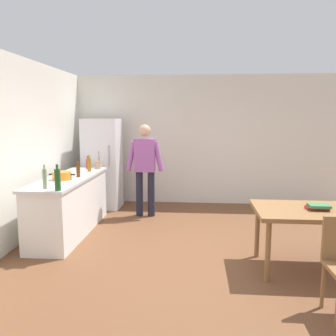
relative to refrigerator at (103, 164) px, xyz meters
name	(u,v)px	position (x,y,z in m)	size (l,w,h in m)	color
ground_plane	(196,256)	(1.90, -2.40, -0.90)	(14.00, 14.00, 0.00)	brown
wall_back	(197,140)	(1.90, 0.60, 0.45)	(6.40, 0.12, 2.70)	silver
wall_left	(10,152)	(-0.70, -2.20, 0.45)	(0.12, 5.60, 2.70)	silver
kitchen_counter	(70,205)	(-0.10, -1.60, -0.45)	(0.64, 2.20, 0.90)	white
refrigerator	(103,164)	(0.00, 0.00, 0.00)	(0.70, 0.67, 1.80)	white
person	(145,164)	(0.95, -0.55, 0.08)	(0.70, 0.22, 1.70)	#1E1E2D
dining_table	(315,216)	(3.30, -2.70, -0.23)	(1.40, 0.90, 0.75)	olive
cooking_pot	(62,176)	(-0.11, -1.84, 0.06)	(0.40, 0.28, 0.12)	orange
utensil_jar	(98,164)	(0.11, -0.68, 0.08)	(0.11, 0.11, 0.32)	tan
bottle_beer_brown	(78,170)	(0.05, -1.58, 0.11)	(0.06, 0.06, 0.26)	#5B3314
bottle_oil_amber	(89,165)	(0.05, -1.01, 0.12)	(0.06, 0.06, 0.28)	#996619
bottle_wine_green	(58,180)	(0.14, -2.62, 0.15)	(0.08, 0.08, 0.34)	#1E5123
bottle_sauce_red	(88,164)	(-0.07, -0.74, 0.10)	(0.06, 0.06, 0.24)	#B22319
bottle_vinegar_tall	(45,179)	(-0.07, -2.51, 0.14)	(0.06, 0.06, 0.32)	gray
book_stack	(318,207)	(3.33, -2.71, -0.12)	(0.25, 0.19, 0.07)	#B22D28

